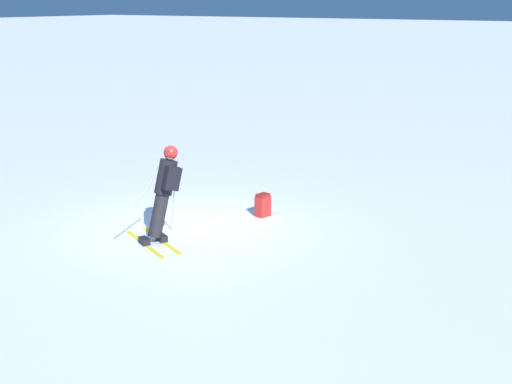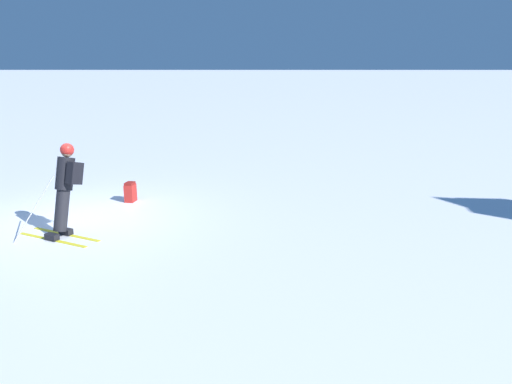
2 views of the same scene
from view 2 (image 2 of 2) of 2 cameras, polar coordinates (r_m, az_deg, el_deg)
name	(u,v)px [view 2 (image 2 of 2)]	position (r m, az deg, el deg)	size (l,w,h in m)	color
ground_plane	(78,221)	(11.85, -19.68, -3.09)	(300.00, 300.00, 0.00)	white
skier	(65,184)	(10.75, -21.00, 0.83)	(1.42, 1.81, 1.90)	yellow
spare_backpack	(130,192)	(12.96, -14.17, -0.01)	(0.33, 0.27, 0.50)	#AD231E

